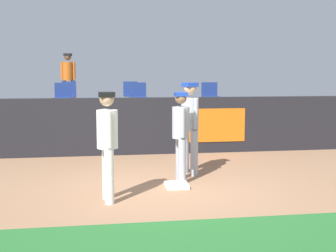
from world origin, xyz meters
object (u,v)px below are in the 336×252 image
at_px(seat_back_left, 69,93).
at_px(seat_front_left, 63,96).
at_px(player_runner_visitor, 181,130).
at_px(player_fielder_home, 108,139).
at_px(seat_front_right, 210,95).
at_px(player_coach_visitor, 190,122).
at_px(seat_front_center, 138,96).
at_px(first_base, 177,185).
at_px(spectator_hooded, 68,76).
at_px(seat_back_center, 131,93).

height_order(seat_back_left, seat_front_left, same).
xyz_separation_m(player_runner_visitor, seat_back_left, (-2.43, 6.32, 0.44)).
relative_size(player_fielder_home, seat_front_right, 2.09).
height_order(player_coach_visitor, seat_front_left, player_coach_visitor).
height_order(player_runner_visitor, seat_back_left, seat_back_left).
height_order(seat_front_center, seat_front_left, same).
distance_m(player_fielder_home, seat_front_right, 6.44).
bearing_deg(player_fielder_home, seat_front_center, 163.68).
bearing_deg(seat_back_left, player_fielder_home, -82.02).
xyz_separation_m(first_base, spectator_hooded, (-2.34, 7.62, 1.93)).
distance_m(first_base, player_runner_visitor, 1.04).
relative_size(player_fielder_home, spectator_hooded, 1.00).
relative_size(player_fielder_home, seat_front_left, 2.09).
height_order(player_coach_visitor, seat_back_left, player_coach_visitor).
bearing_deg(seat_front_center, player_coach_visitor, -80.17).
xyz_separation_m(seat_back_center, seat_front_right, (2.19, -1.80, 0.00)).
bearing_deg(seat_front_right, player_fielder_home, -118.86).
bearing_deg(player_runner_visitor, seat_back_left, -158.48).
xyz_separation_m(seat_front_center, seat_front_right, (2.10, 0.00, 0.00)).
bearing_deg(player_coach_visitor, seat_front_right, 138.02).
bearing_deg(player_coach_visitor, seat_back_left, -176.59).
bearing_deg(first_base, seat_front_left, 115.22).
height_order(player_coach_visitor, seat_back_center, player_coach_visitor).
relative_size(first_base, seat_front_right, 0.48).
bearing_deg(seat_back_center, first_base, -87.28).
bearing_deg(seat_front_center, player_runner_visitor, -85.17).
relative_size(player_coach_visitor, seat_back_center, 2.22).
bearing_deg(player_fielder_home, seat_back_center, 166.75).
bearing_deg(first_base, player_fielder_home, -150.80).
bearing_deg(seat_back_center, player_fielder_home, -97.02).
bearing_deg(seat_front_left, seat_front_center, -0.00).
relative_size(seat_front_right, spectator_hooded, 0.48).
height_order(seat_back_center, seat_front_center, same).
bearing_deg(seat_front_center, seat_front_left, 180.00).
bearing_deg(spectator_hooded, seat_front_center, 138.60).
distance_m(seat_back_center, seat_front_left, 2.70).
xyz_separation_m(seat_front_center, seat_front_left, (-2.09, 0.00, 0.00)).
height_order(player_fielder_home, player_coach_visitor, player_coach_visitor).
relative_size(seat_back_center, seat_front_right, 1.00).
height_order(player_runner_visitor, spectator_hooded, spectator_hooded).
height_order(seat_back_center, seat_front_left, same).
bearing_deg(spectator_hooded, player_coach_visitor, 123.34).
relative_size(player_runner_visitor, seat_back_center, 2.02).
height_order(seat_back_center, seat_back_left, same).
bearing_deg(seat_front_left, player_coach_visitor, -54.73).
distance_m(player_runner_visitor, seat_back_left, 6.79).
xyz_separation_m(player_fielder_home, seat_back_center, (0.92, 7.43, 0.41)).
distance_m(player_fielder_home, player_coach_visitor, 2.40).
bearing_deg(seat_front_center, seat_front_right, 0.00).
relative_size(first_base, player_fielder_home, 0.23).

